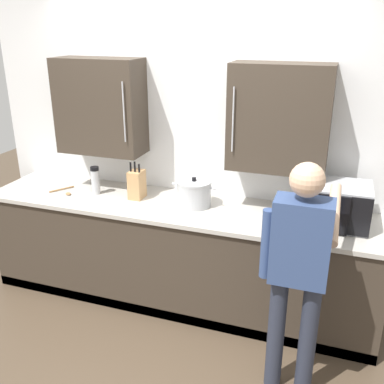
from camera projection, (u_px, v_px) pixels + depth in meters
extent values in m
plane|color=#4C3D2D|center=(141.00, 354.00, 3.25)|extent=(9.54, 9.54, 0.00)
cube|color=white|center=(192.00, 133.00, 3.77)|extent=(3.71, 0.10, 2.82)
cube|color=#3D3328|center=(100.00, 106.00, 3.74)|extent=(0.75, 0.32, 0.80)
cylinder|color=#B7BABF|center=(124.00, 112.00, 3.49)|extent=(0.01, 0.01, 0.48)
cube|color=#3D3328|center=(279.00, 118.00, 3.28)|extent=(0.75, 0.32, 0.80)
cylinder|color=#B7BABF|center=(233.00, 120.00, 3.22)|extent=(0.01, 0.01, 0.48)
cube|color=#3D3328|center=(177.00, 255.00, 3.77)|extent=(3.28, 0.68, 0.86)
cube|color=#BCB7AD|center=(177.00, 207.00, 3.61)|extent=(3.32, 0.72, 0.03)
cube|color=black|center=(164.00, 313.00, 3.63)|extent=(3.28, 0.04, 0.09)
cube|color=#B7BABF|center=(333.00, 204.00, 3.23)|extent=(0.51, 0.38, 0.31)
cube|color=beige|center=(323.00, 203.00, 3.24)|extent=(0.33, 0.32, 0.25)
cube|color=black|center=(360.00, 217.00, 3.00)|extent=(0.14, 0.01, 0.28)
cube|color=black|center=(321.00, 213.00, 3.07)|extent=(0.37, 0.04, 0.28)
cylinder|color=#B7BABF|center=(194.00, 194.00, 3.56)|extent=(0.28, 0.28, 0.20)
cylinder|color=#B7BABF|center=(194.00, 182.00, 3.53)|extent=(0.28, 0.28, 0.02)
cylinder|color=black|center=(194.00, 179.00, 3.52)|extent=(0.04, 0.04, 0.03)
cylinder|color=#B7BABF|center=(175.00, 184.00, 3.59)|extent=(0.05, 0.02, 0.02)
cylinder|color=#B7BABF|center=(214.00, 189.00, 3.49)|extent=(0.05, 0.02, 0.02)
cylinder|color=#B7BABF|center=(96.00, 182.00, 3.80)|extent=(0.07, 0.07, 0.22)
cylinder|color=black|center=(94.00, 169.00, 3.76)|extent=(0.08, 0.08, 0.03)
cylinder|color=#A37547|center=(62.00, 189.00, 3.92)|extent=(0.14, 0.20, 0.01)
ellipsoid|color=#A37547|center=(68.00, 194.00, 3.81)|extent=(0.08, 0.07, 0.02)
cube|color=tan|center=(137.00, 185.00, 3.71)|extent=(0.11, 0.15, 0.24)
cylinder|color=black|center=(131.00, 167.00, 3.64)|extent=(0.02, 0.02, 0.08)
cylinder|color=black|center=(135.00, 167.00, 3.63)|extent=(0.02, 0.02, 0.09)
cylinder|color=black|center=(139.00, 168.00, 3.62)|extent=(0.02, 0.02, 0.07)
cylinder|color=#282D3D|center=(276.00, 333.00, 2.84)|extent=(0.11, 0.11, 0.84)
cylinder|color=#282D3D|center=(308.00, 340.00, 2.78)|extent=(0.11, 0.11, 0.84)
cube|color=#334775|center=(301.00, 242.00, 2.56)|extent=(0.34, 0.20, 0.53)
sphere|color=#DBAD89|center=(307.00, 180.00, 2.42)|extent=(0.20, 0.20, 0.20)
cylinder|color=#DBAD89|center=(334.00, 214.00, 2.68)|extent=(0.08, 0.48, 0.26)
cylinder|color=#334775|center=(267.00, 244.00, 2.64)|extent=(0.07, 0.07, 0.45)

